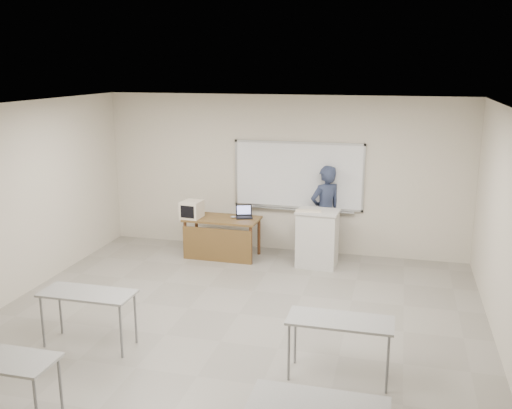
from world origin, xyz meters
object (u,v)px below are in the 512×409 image
(presenter, at_px, (325,211))
(whiteboard, at_px, (298,176))
(mouse, at_px, (233,217))
(keyboard, at_px, (309,211))
(instructor_desk, at_px, (221,230))
(podium, at_px, (317,238))
(crt_monitor, at_px, (192,209))
(laptop, at_px, (245,214))

(presenter, bearing_deg, whiteboard, -59.05)
(mouse, distance_m, keyboard, 1.51)
(instructor_desk, height_order, presenter, presenter)
(podium, relative_size, presenter, 0.59)
(mouse, bearing_deg, instructor_desk, -120.07)
(instructor_desk, height_order, crt_monitor, crt_monitor)
(laptop, bearing_deg, whiteboard, 10.81)
(keyboard, bearing_deg, presenter, 67.56)
(presenter, bearing_deg, keyboard, 32.76)
(podium, xyz_separation_m, laptop, (-1.41, 0.25, 0.29))
(whiteboard, xyz_separation_m, keyboard, (0.35, -0.89, -0.43))
(podium, xyz_separation_m, presenter, (0.05, 0.59, 0.35))
(whiteboard, xyz_separation_m, podium, (0.50, -0.77, -0.96))
(instructor_desk, bearing_deg, crt_monitor, -177.51)
(podium, bearing_deg, keyboard, -138.39)
(keyboard, bearing_deg, whiteboard, 105.17)
(instructor_desk, bearing_deg, mouse, 39.94)
(whiteboard, bearing_deg, podium, -56.93)
(instructor_desk, distance_m, presenter, 1.99)
(whiteboard, distance_m, mouse, 1.46)
(whiteboard, relative_size, keyboard, 5.54)
(laptop, bearing_deg, instructor_desk, -165.23)
(instructor_desk, xyz_separation_m, podium, (1.81, 0.01, -0.02))
(presenter, bearing_deg, crt_monitor, -26.88)
(whiteboard, distance_m, podium, 1.33)
(keyboard, bearing_deg, laptop, 157.16)
(instructor_desk, bearing_deg, keyboard, -2.67)
(crt_monitor, distance_m, mouse, 0.78)
(mouse, xyz_separation_m, presenter, (1.66, 0.44, 0.10))
(whiteboard, bearing_deg, keyboard, -68.49)
(laptop, xyz_separation_m, presenter, (1.46, 0.34, 0.07))
(whiteboard, distance_m, keyboard, 1.05)
(whiteboard, bearing_deg, laptop, -150.50)
(whiteboard, height_order, instructor_desk, whiteboard)
(whiteboard, bearing_deg, mouse, -150.89)
(whiteboard, height_order, mouse, whiteboard)
(podium, distance_m, crt_monitor, 2.39)
(instructor_desk, relative_size, crt_monitor, 3.48)
(podium, relative_size, crt_monitor, 2.59)
(crt_monitor, xyz_separation_m, keyboard, (2.21, -0.10, 0.14))
(laptop, xyz_separation_m, mouse, (-0.20, -0.10, -0.03))
(podium, xyz_separation_m, mouse, (-1.61, 0.15, 0.25))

